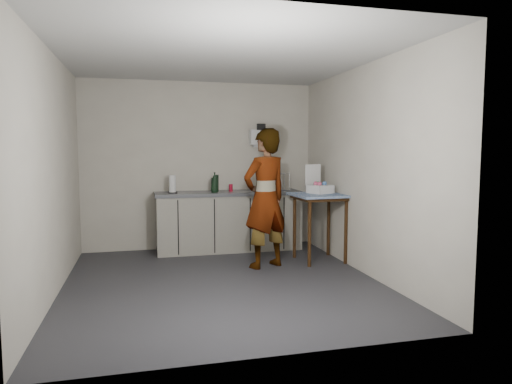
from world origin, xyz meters
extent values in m
plane|color=#2D2C32|center=(0.00, 0.00, 0.00)|extent=(4.00, 4.00, 0.00)
cube|color=beige|center=(0.00, 1.99, 1.30)|extent=(3.60, 0.02, 2.60)
cube|color=beige|center=(1.79, 0.00, 1.30)|extent=(0.02, 4.00, 2.60)
cube|color=beige|center=(-1.79, 0.00, 1.30)|extent=(0.02, 4.00, 2.60)
cube|color=silver|center=(0.00, 0.00, 2.60)|extent=(3.60, 4.00, 0.01)
cube|color=black|center=(0.40, 1.70, 0.04)|extent=(2.20, 0.52, 0.08)
cube|color=#A8A695|center=(0.40, 1.70, 0.43)|extent=(2.20, 0.58, 0.86)
cube|color=#52555D|center=(0.40, 1.70, 0.89)|extent=(2.24, 0.62, 0.05)
cube|color=black|center=(-0.40, 1.41, 0.43)|extent=(0.02, 0.01, 0.80)
cube|color=black|center=(0.13, 1.41, 0.43)|extent=(0.02, 0.01, 0.80)
cube|color=black|center=(0.67, 1.41, 0.43)|extent=(0.01, 0.01, 0.80)
cube|color=black|center=(1.20, 1.41, 0.43)|extent=(0.02, 0.01, 0.80)
cube|color=white|center=(1.00, 1.92, 1.75)|extent=(0.42, 0.16, 0.24)
cube|color=white|center=(1.00, 1.97, 1.61)|extent=(0.30, 0.06, 0.04)
cube|color=black|center=(0.95, 1.83, 1.91)|extent=(0.14, 0.02, 0.10)
cylinder|color=#3E230E|center=(1.25, 0.43, 0.43)|extent=(0.05, 0.05, 0.87)
cylinder|color=#3E230E|center=(1.78, 0.46, 0.43)|extent=(0.05, 0.05, 0.87)
cylinder|color=#3E230E|center=(1.22, 0.97, 0.43)|extent=(0.05, 0.05, 0.87)
cylinder|color=#3E230E|center=(1.75, 0.99, 0.43)|extent=(0.05, 0.05, 0.87)
cube|color=#3E230E|center=(1.50, 0.71, 0.89)|extent=(0.67, 0.67, 0.04)
cube|color=navy|center=(1.50, 0.71, 0.93)|extent=(0.76, 0.76, 0.03)
imported|color=#B2A593|center=(0.67, 0.56, 0.91)|extent=(0.79, 0.67, 1.83)
imported|color=black|center=(0.17, 1.60, 1.06)|extent=(0.12, 0.12, 0.31)
cylinder|color=red|center=(0.44, 1.72, 0.97)|extent=(0.06, 0.06, 0.11)
cylinder|color=black|center=(0.21, 1.70, 1.04)|extent=(0.08, 0.08, 0.26)
cylinder|color=black|center=(-0.46, 1.66, 0.92)|extent=(0.15, 0.15, 0.01)
cylinder|color=white|center=(-0.46, 1.66, 1.05)|extent=(0.10, 0.10, 0.25)
cube|color=silver|center=(1.17, 1.73, 0.92)|extent=(0.39, 0.29, 0.02)
cylinder|color=silver|center=(0.99, 1.60, 1.06)|extent=(0.01, 0.01, 0.26)
cylinder|color=silver|center=(1.35, 1.60, 1.06)|extent=(0.01, 0.01, 0.26)
cylinder|color=silver|center=(0.99, 1.85, 1.06)|extent=(0.01, 0.01, 0.26)
cylinder|color=silver|center=(1.35, 1.85, 1.06)|extent=(0.01, 0.01, 0.26)
cylinder|color=white|center=(1.07, 1.73, 1.04)|extent=(0.05, 0.22, 0.21)
cylinder|color=white|center=(1.15, 1.73, 1.04)|extent=(0.05, 0.22, 0.21)
cylinder|color=white|center=(1.23, 1.73, 1.04)|extent=(0.05, 0.22, 0.21)
cube|color=white|center=(1.53, 0.79, 0.95)|extent=(0.37, 0.37, 0.01)
cube|color=white|center=(1.59, 0.66, 1.01)|extent=(0.27, 0.12, 0.10)
cube|color=white|center=(1.48, 0.92, 1.01)|extent=(0.27, 0.12, 0.10)
cube|color=white|center=(1.41, 0.74, 1.01)|extent=(0.12, 0.27, 0.10)
cube|color=white|center=(1.66, 0.84, 1.01)|extent=(0.12, 0.27, 0.10)
cube|color=white|center=(1.48, 0.93, 1.20)|extent=(0.27, 0.12, 0.29)
cylinder|color=white|center=(1.53, 0.79, 1.01)|extent=(0.19, 0.19, 0.10)
sphere|color=#FF5D90|center=(1.50, 0.74, 1.08)|extent=(0.06, 0.06, 0.06)
sphere|color=#538FE2|center=(1.59, 0.77, 1.08)|extent=(0.06, 0.06, 0.06)
sphere|color=#58D67B|center=(1.52, 0.84, 1.08)|extent=(0.06, 0.06, 0.06)
sphere|color=#FF5D90|center=(1.48, 0.81, 1.08)|extent=(0.06, 0.06, 0.06)
camera|label=1|loc=(-0.89, -5.17, 1.56)|focal=32.00mm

